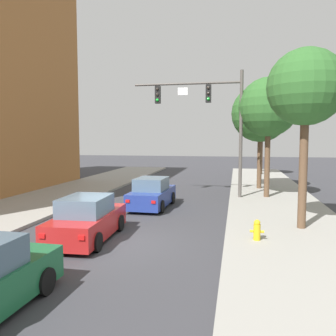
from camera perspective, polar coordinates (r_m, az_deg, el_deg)
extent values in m
plane|color=#38383D|center=(12.92, -9.39, -11.73)|extent=(120.00, 120.00, 0.00)
cube|color=#99968E|center=(12.32, 21.03, -12.45)|extent=(5.00, 60.00, 0.15)
cylinder|color=#514C47|center=(21.32, 11.73, 5.37)|extent=(0.20, 0.20, 7.50)
cylinder|color=#514C47|center=(21.77, 3.11, 13.51)|extent=(6.45, 0.14, 0.14)
cube|color=black|center=(21.54, 6.58, 11.90)|extent=(0.32, 0.28, 1.05)
sphere|color=#2D2823|center=(21.44, 6.56, 12.82)|extent=(0.18, 0.18, 0.18)
sphere|color=#2D2823|center=(21.40, 6.55, 11.95)|extent=(0.18, 0.18, 0.18)
sphere|color=green|center=(21.36, 6.54, 11.07)|extent=(0.18, 0.18, 0.18)
cube|color=black|center=(22.01, -1.66, 11.78)|extent=(0.32, 0.28, 1.05)
sphere|color=#2D2823|center=(21.90, -1.75, 12.68)|extent=(0.18, 0.18, 0.18)
sphere|color=#2D2823|center=(21.86, -1.75, 11.82)|extent=(0.18, 0.18, 0.18)
sphere|color=green|center=(21.82, -1.75, 10.96)|extent=(0.18, 0.18, 0.18)
cube|color=white|center=(21.72, 2.41, 12.33)|extent=(0.60, 0.03, 0.44)
cube|color=navy|center=(18.75, -2.59, -4.70)|extent=(1.82, 4.25, 0.80)
cube|color=slate|center=(18.50, -2.72, -2.58)|extent=(1.56, 2.04, 0.64)
cylinder|color=black|center=(20.25, -3.83, -4.68)|extent=(0.24, 0.65, 0.64)
cylinder|color=black|center=(19.85, 0.66, -4.86)|extent=(0.24, 0.65, 0.64)
cylinder|color=black|center=(17.80, -6.21, -6.02)|extent=(0.24, 0.65, 0.64)
cylinder|color=black|center=(17.36, -1.13, -6.28)|extent=(0.24, 0.65, 0.64)
cube|color=red|center=(16.92, -6.58, -5.36)|extent=(0.20, 0.05, 0.14)
cube|color=red|center=(16.55, -2.38, -5.56)|extent=(0.20, 0.05, 0.14)
cube|color=#B21E1E|center=(13.23, -12.90, -8.87)|extent=(1.87, 4.27, 0.80)
cube|color=slate|center=(12.95, -13.20, -5.92)|extent=(1.58, 2.06, 0.64)
cylinder|color=black|center=(14.76, -13.95, -8.41)|extent=(0.25, 0.65, 0.64)
cylinder|color=black|center=(14.23, -7.87, -8.82)|extent=(0.25, 0.65, 0.64)
cylinder|color=black|center=(12.48, -18.63, -10.99)|extent=(0.25, 0.65, 0.64)
cylinder|color=black|center=(11.84, -11.52, -11.68)|extent=(0.25, 0.65, 0.64)
cube|color=red|center=(11.61, -19.80, -10.37)|extent=(0.20, 0.05, 0.14)
cube|color=red|center=(11.07, -13.88, -10.96)|extent=(0.20, 0.05, 0.14)
cylinder|color=black|center=(9.14, -19.32, -16.94)|extent=(0.23, 0.64, 0.64)
cylinder|color=gold|center=(12.74, 14.23, -10.07)|extent=(0.24, 0.24, 0.55)
sphere|color=gold|center=(12.65, 14.26, -8.60)|extent=(0.22, 0.22, 0.22)
cylinder|color=gold|center=(12.72, 13.41, -9.94)|extent=(0.12, 0.09, 0.09)
cylinder|color=gold|center=(12.74, 15.05, -9.95)|extent=(0.12, 0.09, 0.09)
cylinder|color=brown|center=(14.63, 21.06, -0.72)|extent=(0.32, 0.32, 4.37)
sphere|color=#2D6028|center=(14.70, 21.46, 12.15)|extent=(2.95, 2.95, 2.95)
cylinder|color=brown|center=(21.84, 15.78, 0.74)|extent=(0.32, 0.32, 4.05)
sphere|color=#2D6028|center=(21.87, 15.99, 9.49)|extent=(3.51, 3.51, 3.51)
cylinder|color=brown|center=(25.47, 14.62, 0.99)|extent=(0.32, 0.32, 3.75)
sphere|color=#2D6028|center=(25.48, 14.78, 8.59)|extent=(4.00, 4.00, 4.00)
cylinder|color=brown|center=(35.77, 14.85, 2.12)|extent=(0.32, 0.32, 3.83)
sphere|color=#235123|center=(35.76, 14.96, 7.08)|extent=(3.15, 3.15, 3.15)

